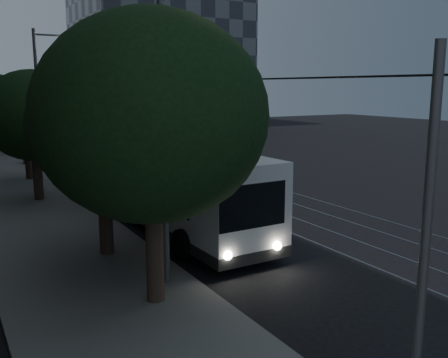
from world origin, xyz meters
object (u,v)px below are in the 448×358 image
car_white_d (41,139)px  streetlamp_near (176,84)px  pickup_silver (124,175)px  streetlamp_far (44,86)px  car_white_b (52,156)px  car_white_a (89,171)px  car_white_c (52,144)px  trolleybus (167,182)px

car_white_d → streetlamp_near: 36.79m
pickup_silver → car_white_d: size_ratio=1.75×
car_white_d → streetlamp_far: bearing=-103.4°
car_white_b → car_white_d: bearing=59.4°
car_white_b → streetlamp_far: 4.91m
car_white_a → streetlamp_near: 17.23m
car_white_b → streetlamp_near: streetlamp_near is taller
car_white_d → pickup_silver: bearing=-95.4°
car_white_c → car_white_d: car_white_c is taller
car_white_b → streetlamp_far: size_ratio=0.57×
streetlamp_near → streetlamp_far: 21.70m
pickup_silver → car_white_a: pickup_silver is taller
car_white_a → car_white_b: size_ratio=0.70×
car_white_c → streetlamp_near: streetlamp_near is taller
car_white_a → car_white_b: 6.62m
streetlamp_far → car_white_a: bearing=-76.9°
car_white_a → car_white_c: bearing=85.8°
streetlamp_near → streetlamp_far: size_ratio=1.00×
pickup_silver → car_white_b: 10.64m
car_white_a → car_white_c: 14.84m
car_white_a → car_white_c: car_white_c is taller
pickup_silver → streetlamp_far: size_ratio=0.74×
car_white_b → car_white_d: size_ratio=1.36×
trolleybus → streetlamp_far: bearing=94.1°
streetlamp_near → streetlamp_far: (0.60, 21.70, -0.01)m
pickup_silver → car_white_b: (-1.53, 10.53, -0.17)m
car_white_a → car_white_d: 19.96m
car_white_c → trolleybus: bearing=-112.5°
car_white_c → car_white_d: size_ratio=1.12×
car_white_b → trolleybus: bearing=-110.4°
pickup_silver → streetlamp_near: streetlamp_near is taller
streetlamp_far → trolleybus: bearing=-84.6°
pickup_silver → car_white_c: bearing=67.2°
car_white_c → streetlamp_far: (-2.10, -9.55, 4.76)m
trolleybus → pickup_silver: (0.51, 6.72, -0.80)m
pickup_silver → car_white_d: 23.90m
trolleybus → car_white_c: size_ratio=2.97×
trolleybus → car_white_a: 10.74m
car_white_a → car_white_b: bearing=95.5°
pickup_silver → car_white_d: bearing=67.2°
car_white_a → streetlamp_near: (-1.83, -16.43, 4.85)m
car_white_d → streetlamp_near: size_ratio=0.42×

